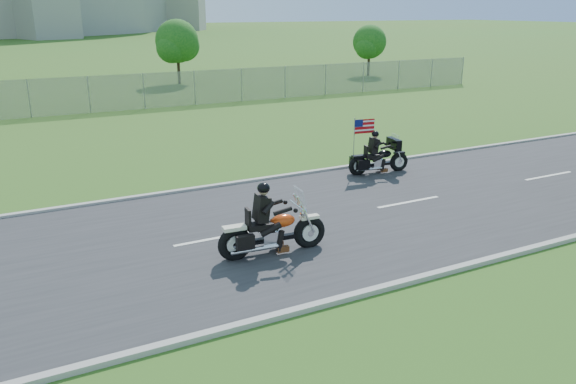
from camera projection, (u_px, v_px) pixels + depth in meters
name	position (u px, v px, depth m)	size (l,w,h in m)	color
ground	(288.00, 226.00, 14.84)	(420.00, 420.00, 0.00)	#3F5C1C
road	(288.00, 225.00, 14.84)	(120.00, 8.00, 0.04)	#28282B
curb_north	(232.00, 184.00, 18.25)	(120.00, 0.18, 0.12)	#9E9B93
curb_south	(379.00, 289.00, 11.40)	(120.00, 0.18, 0.12)	#9E9B93
fence	(29.00, 98.00, 29.29)	(60.00, 0.03, 2.00)	gray
tree_fence_near	(178.00, 43.00, 41.94)	(3.52, 3.28, 4.75)	#382316
tree_fence_far	(370.00, 44.00, 47.26)	(3.08, 2.87, 4.20)	#382316
motorcycle_lead	(271.00, 232.00, 12.97)	(2.67, 0.76, 1.80)	black
motorcycle_follow	(379.00, 159.00, 19.38)	(2.28, 0.83, 1.91)	black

